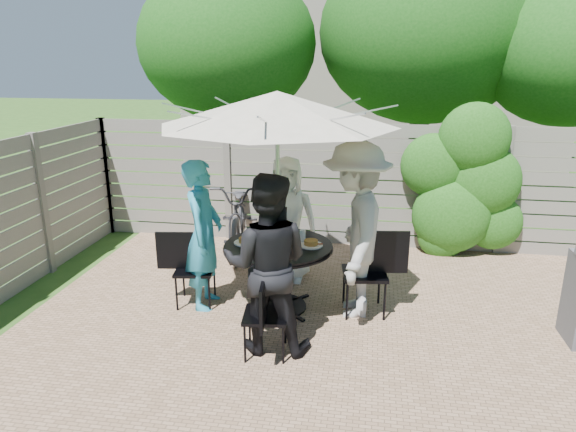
% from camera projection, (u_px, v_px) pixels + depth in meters
% --- Properties ---
extents(backyard_envelope, '(60.00, 60.00, 5.00)m').
position_uv_depth(backyard_envelope, '(374.00, 63.00, 13.90)').
color(backyard_envelope, '#2A4F18').
rests_on(backyard_envelope, ground).
extents(patio_table, '(1.24, 1.24, 0.77)m').
position_uv_depth(patio_table, '(278.00, 264.00, 5.67)').
color(patio_table, black).
rests_on(patio_table, ground).
extents(umbrella, '(2.62, 2.62, 2.41)m').
position_uv_depth(umbrella, '(277.00, 109.00, 5.17)').
color(umbrella, silver).
rests_on(umbrella, ground).
extents(chair_back, '(0.45, 0.68, 0.94)m').
position_uv_depth(chair_back, '(288.00, 254.00, 6.66)').
color(chair_back, black).
rests_on(chair_back, ground).
extents(person_back, '(0.81, 0.55, 1.60)m').
position_uv_depth(person_back, '(286.00, 220.00, 6.38)').
color(person_back, white).
rests_on(person_back, ground).
extents(chair_left, '(0.66, 0.48, 0.88)m').
position_uv_depth(chair_left, '(195.00, 283.00, 5.85)').
color(chair_left, black).
rests_on(chair_left, ground).
extents(person_left, '(0.44, 0.64, 1.70)m').
position_uv_depth(person_left, '(204.00, 235.00, 5.67)').
color(person_left, teal).
rests_on(person_left, ground).
extents(chair_front, '(0.45, 0.63, 0.85)m').
position_uv_depth(chair_front, '(266.00, 331.00, 4.84)').
color(chair_front, black).
rests_on(chair_front, ground).
extents(person_front, '(0.89, 0.71, 1.75)m').
position_uv_depth(person_front, '(267.00, 265.00, 4.78)').
color(person_front, black).
rests_on(person_front, ground).
extents(chair_right, '(0.72, 0.52, 0.96)m').
position_uv_depth(chair_right, '(365.00, 289.00, 5.65)').
color(chair_right, black).
rests_on(chair_right, ground).
extents(person_right, '(0.79, 1.29, 1.94)m').
position_uv_depth(person_right, '(355.00, 230.00, 5.46)').
color(person_right, '#A8A6A3').
rests_on(person_right, ground).
extents(plate_back, '(0.26, 0.26, 0.06)m').
position_uv_depth(plate_back, '(282.00, 232.00, 5.94)').
color(plate_back, white).
rests_on(plate_back, patio_table).
extents(plate_left, '(0.26, 0.26, 0.06)m').
position_uv_depth(plate_left, '(246.00, 241.00, 5.63)').
color(plate_left, white).
rests_on(plate_left, patio_table).
extents(plate_front, '(0.26, 0.26, 0.06)m').
position_uv_depth(plate_front, '(274.00, 254.00, 5.25)').
color(plate_front, white).
rests_on(plate_front, patio_table).
extents(plate_right, '(0.26, 0.26, 0.06)m').
position_uv_depth(plate_right, '(311.00, 244.00, 5.56)').
color(plate_right, white).
rests_on(plate_right, patio_table).
extents(glass_back, '(0.07, 0.07, 0.14)m').
position_uv_depth(glass_back, '(272.00, 231.00, 5.84)').
color(glass_back, silver).
rests_on(glass_back, patio_table).
extents(glass_front, '(0.07, 0.07, 0.14)m').
position_uv_depth(glass_front, '(285.00, 247.00, 5.32)').
color(glass_front, silver).
rests_on(glass_front, patio_table).
extents(glass_right, '(0.07, 0.07, 0.14)m').
position_uv_depth(glass_right, '(303.00, 236.00, 5.65)').
color(glass_right, silver).
rests_on(glass_right, patio_table).
extents(syrup_jug, '(0.09, 0.09, 0.16)m').
position_uv_depth(syrup_jug, '(273.00, 236.00, 5.63)').
color(syrup_jug, '#59280C').
rests_on(syrup_jug, patio_table).
extents(coffee_cup, '(0.08, 0.08, 0.12)m').
position_uv_depth(coffee_cup, '(289.00, 233.00, 5.78)').
color(coffee_cup, '#C6B293').
rests_on(coffee_cup, patio_table).
extents(bicycle, '(1.06, 2.15, 1.08)m').
position_uv_depth(bicycle, '(240.00, 214.00, 7.53)').
color(bicycle, '#333338').
rests_on(bicycle, ground).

